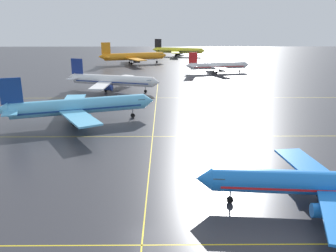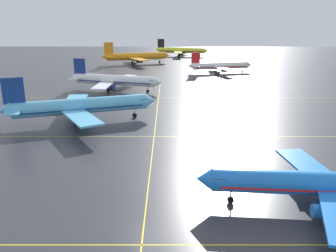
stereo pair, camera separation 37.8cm
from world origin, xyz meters
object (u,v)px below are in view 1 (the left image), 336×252
object	(u,v)px
airliner_front_gate	(319,183)
airliner_third_row	(112,80)
airliner_far_left_stand	(217,66)
airliner_distant_taxiway	(178,50)
airliner_far_right_stand	(133,56)
airliner_second_row	(78,106)

from	to	relation	value
airliner_front_gate	airliner_third_row	bearing A→B (deg)	116.13
airliner_front_gate	airliner_third_row	distance (m)	95.63
airliner_third_row	airliner_far_left_stand	bearing A→B (deg)	43.80
airliner_far_left_stand	airliner_distant_taxiway	xyz separation A→B (m)	(-16.73, 77.54, 0.49)
airliner_front_gate	airliner_far_left_stand	size ratio (longest dim) A/B	1.07
airliner_front_gate	airliner_third_row	xyz separation A→B (m)	(-42.12, 85.86, 0.22)
airliner_front_gate	airliner_far_right_stand	xyz separation A→B (m)	(-40.94, 165.15, 0.63)
airliner_front_gate	airliner_distant_taxiway	bearing A→B (deg)	93.52
airliner_front_gate	airliner_distant_taxiway	xyz separation A→B (m)	(-12.78, 207.57, 0.28)
airliner_front_gate	airliner_far_right_stand	size ratio (longest dim) A/B	0.88
airliner_second_row	airliner_far_left_stand	distance (m)	99.14
airliner_front_gate	airliner_second_row	xyz separation A→B (m)	(-44.97, 43.80, 0.60)
airliner_front_gate	airliner_far_left_stand	world-z (taller)	airliner_front_gate
airliner_third_row	airliner_distant_taxiway	size ratio (longest dim) A/B	0.98
airliner_front_gate	airliner_second_row	distance (m)	62.78
airliner_distant_taxiway	airliner_third_row	bearing A→B (deg)	-103.55
airliner_far_left_stand	airliner_third_row	bearing A→B (deg)	-136.20
airliner_second_row	airliner_third_row	size ratio (longest dim) A/B	1.09
airliner_front_gate	airliner_second_row	size ratio (longest dim) A/B	0.88
airliner_front_gate	airliner_distant_taxiway	size ratio (longest dim) A/B	0.94
airliner_third_row	airliner_far_right_stand	xyz separation A→B (m)	(1.17, 79.29, 0.41)
airliner_second_row	airliner_distant_taxiway	world-z (taller)	airliner_second_row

